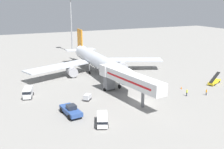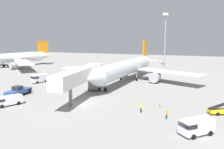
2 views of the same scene
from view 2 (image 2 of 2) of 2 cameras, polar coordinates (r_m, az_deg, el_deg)
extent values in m
plane|color=gray|center=(45.88, -7.25, -7.46)|extent=(300.00, 300.00, 0.00)
cylinder|color=silver|center=(68.74, 3.66, 1.75)|extent=(5.50, 37.88, 4.54)
cone|color=silver|center=(49.72, -4.94, -1.01)|extent=(4.56, 4.59, 4.45)
cone|color=silver|center=(89.88, 8.69, 3.56)|extent=(4.49, 7.07, 4.31)
cube|color=orange|center=(87.92, 8.44, 6.19)|extent=(0.50, 5.48, 7.26)
cube|color=silver|center=(87.01, 10.02, 3.50)|extent=(5.55, 4.11, 0.24)
cube|color=silver|center=(88.50, 6.60, 3.67)|extent=(5.55, 4.11, 0.24)
cube|color=silver|center=(68.64, 14.15, 0.62)|extent=(22.08, 13.65, 0.44)
cube|color=silver|center=(76.67, -4.11, 1.71)|extent=(22.23, 12.73, 0.44)
cylinder|color=#A8A8AD|center=(68.24, 10.84, -0.68)|extent=(3.01, 3.86, 2.91)
cylinder|color=#A8A8AD|center=(73.97, -2.10, 0.21)|extent=(3.01, 3.86, 2.91)
cylinder|color=gray|center=(55.77, -1.71, -2.59)|extent=(0.28, 0.28, 2.43)
cylinder|color=black|center=(56.03, -1.70, -3.80)|extent=(0.38, 1.11, 1.10)
cylinder|color=gray|center=(70.38, 6.27, -0.24)|extent=(0.28, 0.28, 2.43)
cylinder|color=black|center=(70.58, 6.26, -1.21)|extent=(0.38, 1.11, 1.10)
cylinder|color=gray|center=(72.13, 2.33, 0.03)|extent=(0.28, 0.28, 2.43)
cylinder|color=black|center=(72.32, 2.32, -0.92)|extent=(0.38, 1.11, 1.10)
cube|color=silver|center=(47.28, -8.56, -0.30)|extent=(5.75, 20.02, 2.70)
cube|color=red|center=(47.90, -10.23, -0.22)|extent=(2.38, 16.46, 0.44)
cube|color=silver|center=(56.97, -4.41, 1.33)|extent=(3.81, 3.26, 2.84)
cube|color=#232833|center=(58.16, -4.00, 1.74)|extent=(3.30, 0.70, 0.90)
cube|color=slate|center=(56.91, -4.57, -1.91)|extent=(2.78, 2.14, 3.64)
cylinder|color=black|center=(57.76, -5.89, -3.61)|extent=(0.41, 0.83, 0.80)
cylinder|color=black|center=(56.84, -3.19, -3.79)|extent=(0.41, 0.83, 0.80)
cylinder|color=slate|center=(44.42, -10.47, -5.38)|extent=(0.70, 0.70, 4.04)
cube|color=#2D4C8E|center=(56.29, -22.57, -3.98)|extent=(3.25, 6.84, 0.87)
cube|color=#232833|center=(55.86, -22.84, -3.16)|extent=(1.96, 1.99, 0.90)
cylinder|color=black|center=(54.03, -22.97, -5.00)|extent=(0.52, 1.14, 1.10)
cylinder|color=black|center=(55.56, -24.90, -4.75)|extent=(0.52, 1.14, 1.10)
cylinder|color=black|center=(57.30, -20.26, -4.07)|extent=(0.52, 1.14, 1.10)
cylinder|color=black|center=(58.75, -22.15, -3.87)|extent=(0.52, 1.14, 1.10)
cylinder|color=black|center=(44.12, 24.28, -8.45)|extent=(0.64, 0.45, 0.60)
cylinder|color=black|center=(42.81, 25.20, -9.03)|extent=(0.64, 0.45, 0.60)
cube|color=white|center=(33.37, 20.65, -12.07)|extent=(4.74, 4.83, 1.91)
cube|color=#1E232D|center=(32.17, 18.60, -11.95)|extent=(2.55, 2.53, 0.61)
cylinder|color=black|center=(32.09, 19.88, -14.61)|extent=(0.74, 0.75, 0.68)
cylinder|color=black|center=(33.41, 17.51, -13.53)|extent=(0.74, 0.75, 0.68)
cylinder|color=black|center=(34.06, 23.57, -13.44)|extent=(0.74, 0.75, 0.68)
cylinder|color=black|center=(35.30, 21.19, -12.49)|extent=(0.74, 0.75, 0.68)
cube|color=silver|center=(71.05, -17.84, -0.88)|extent=(3.14, 5.10, 2.08)
cube|color=#1E232D|center=(70.12, -18.95, -0.68)|extent=(2.29, 2.00, 0.67)
cylinder|color=black|center=(69.67, -18.39, -1.92)|extent=(0.52, 0.75, 0.68)
cylinder|color=black|center=(71.20, -19.20, -1.74)|extent=(0.52, 0.75, 0.68)
cylinder|color=black|center=(71.28, -16.41, -1.59)|extent=(0.52, 0.75, 0.68)
cylinder|color=black|center=(72.78, -17.24, -1.42)|extent=(0.52, 0.75, 0.68)
cube|color=white|center=(48.80, -24.78, -5.92)|extent=(3.76, 5.50, 1.56)
cylinder|color=black|center=(47.62, -26.13, -7.28)|extent=(0.59, 0.76, 0.68)
cylinder|color=black|center=(48.67, -22.57, -6.71)|extent=(0.59, 0.76, 0.68)
cylinder|color=black|center=(50.37, -23.40, -6.25)|extent=(0.59, 0.76, 0.68)
cube|color=#38383D|center=(57.45, -13.58, -4.00)|extent=(2.36, 2.42, 0.22)
cube|color=silver|center=(57.32, -13.60, -3.37)|extent=(2.36, 2.42, 1.06)
cylinder|color=black|center=(56.78, -14.19, -4.29)|extent=(0.33, 0.35, 0.36)
cylinder|color=black|center=(57.90, -14.41, -4.04)|extent=(0.33, 0.35, 0.36)
cylinder|color=black|center=(57.07, -12.73, -4.17)|extent=(0.33, 0.35, 0.36)
cylinder|color=black|center=(58.18, -12.98, -3.93)|extent=(0.33, 0.35, 0.36)
cylinder|color=#1E2333|center=(38.34, 13.65, -10.34)|extent=(0.32, 0.32, 0.78)
cylinder|color=orange|center=(38.12, 13.69, -9.35)|extent=(0.43, 0.43, 0.62)
sphere|color=tan|center=(37.99, 13.71, -8.73)|extent=(0.21, 0.21, 0.21)
cylinder|color=#1E2333|center=(40.77, 7.33, -8.93)|extent=(0.32, 0.32, 0.85)
cylinder|color=#D8EA19|center=(40.55, 7.35, -7.90)|extent=(0.43, 0.43, 0.68)
sphere|color=tan|center=(40.41, 7.37, -7.26)|extent=(0.23, 0.23, 0.23)
cube|color=black|center=(45.06, 11.96, -7.87)|extent=(0.43, 0.43, 0.03)
cone|color=orange|center=(44.97, 11.97, -7.47)|extent=(0.37, 0.37, 0.63)
cylinder|color=silver|center=(113.72, -26.47, 3.62)|extent=(16.96, 40.10, 4.38)
cone|color=silver|center=(124.92, -16.19, 4.73)|extent=(6.31, 8.44, 4.16)
cube|color=orange|center=(123.71, -17.01, 6.54)|extent=(2.20, 5.72, 7.00)
cube|color=silver|center=(121.40, -16.48, 4.71)|extent=(6.33, 5.73, 0.24)
cube|color=silver|center=(125.85, -17.78, 4.79)|extent=(6.33, 5.73, 0.24)
cube|color=silver|center=(102.85, -21.61, 2.91)|extent=(22.82, 20.62, 0.44)
cylinder|color=#A8A8AD|center=(106.04, -23.43, 2.13)|extent=(4.04, 4.60, 2.97)
cylinder|color=gray|center=(112.60, -24.74, 2.40)|extent=(0.28, 0.28, 2.39)
cylinder|color=black|center=(112.72, -24.70, 1.80)|extent=(0.68, 1.15, 1.10)
cylinder|color=gray|center=(117.19, -25.75, 2.56)|extent=(0.28, 0.28, 2.39)
cylinder|color=black|center=(117.31, -25.72, 1.98)|extent=(0.68, 1.15, 1.10)
cylinder|color=#93969B|center=(109.09, 13.26, 8.15)|extent=(0.56, 0.56, 23.81)
cube|color=silver|center=(109.69, 13.50, 14.64)|extent=(2.40, 2.40, 1.00)
camera|label=1|loc=(55.86, -81.84, 11.72)|focal=43.55mm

